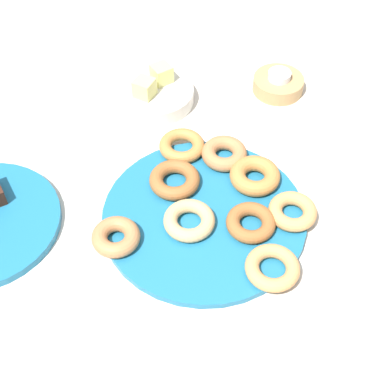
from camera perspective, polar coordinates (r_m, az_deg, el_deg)
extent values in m
plane|color=beige|center=(0.94, 1.23, -2.70)|extent=(2.40, 2.40, 0.00)
cylinder|color=#1E6B93|center=(0.93, 1.24, -2.47)|extent=(0.34, 0.34, 0.01)
torus|color=#BC7A3D|center=(0.97, 6.41, 1.65)|extent=(0.10, 0.10, 0.03)
torus|color=#995B2D|center=(0.96, -1.78, 1.25)|extent=(0.10, 0.10, 0.02)
torus|color=tan|center=(0.93, 10.19, -1.95)|extent=(0.09, 0.09, 0.02)
torus|color=tan|center=(0.91, -0.34, -2.87)|extent=(0.11, 0.11, 0.02)
torus|color=#B27547|center=(1.01, 3.29, 3.93)|extent=(0.11, 0.11, 0.03)
torus|color=#B27547|center=(0.89, -7.74, -4.54)|extent=(0.11, 0.11, 0.03)
torus|color=#BC7A3D|center=(1.02, -1.03, 4.72)|extent=(0.10, 0.10, 0.02)
torus|color=tan|center=(0.87, 8.35, -7.48)|extent=(0.11, 0.11, 0.02)
torus|color=#995B2D|center=(0.91, 6.00, -3.12)|extent=(0.11, 0.11, 0.02)
cylinder|color=tan|center=(1.18, 8.75, 10.77)|extent=(0.10, 0.10, 0.03)
cylinder|color=silver|center=(1.16, 8.88, 11.63)|extent=(0.05, 0.05, 0.01)
cylinder|color=silver|center=(1.14, -3.70, 9.77)|extent=(0.15, 0.15, 0.03)
cube|color=#DBD67A|center=(1.10, -4.86, 10.51)|extent=(0.05, 0.05, 0.04)
cube|color=#DBD67A|center=(1.14, -3.11, 11.93)|extent=(0.04, 0.04, 0.04)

